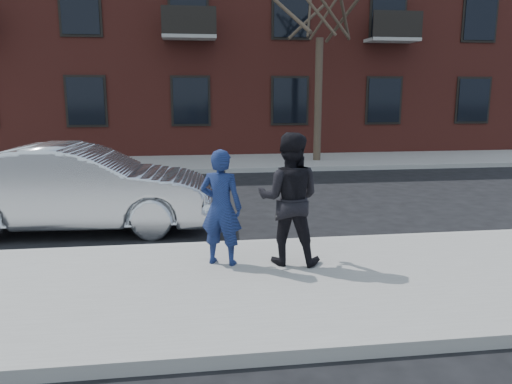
{
  "coord_description": "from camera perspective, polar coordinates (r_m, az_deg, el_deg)",
  "views": [
    {
      "loc": [
        -0.08,
        -6.22,
        2.55
      ],
      "look_at": [
        0.84,
        0.4,
        1.2
      ],
      "focal_mm": 35.0,
      "sensor_mm": 36.0,
      "label": 1
    }
  ],
  "objects": [
    {
      "name": "ground",
      "position": [
        6.72,
        -6.73,
        -10.92
      ],
      "size": [
        100.0,
        100.0,
        0.0
      ],
      "primitive_type": "plane",
      "color": "black",
      "rests_on": "ground"
    },
    {
      "name": "near_sidewalk",
      "position": [
        6.47,
        -6.69,
        -11.15
      ],
      "size": [
        50.0,
        3.5,
        0.15
      ],
      "primitive_type": "cube",
      "color": "gray",
      "rests_on": "ground"
    },
    {
      "name": "near_curb",
      "position": [
        8.16,
        -6.99,
        -6.32
      ],
      "size": [
        50.0,
        0.1,
        0.15
      ],
      "primitive_type": "cube",
      "color": "#999691",
      "rests_on": "ground"
    },
    {
      "name": "far_sidewalk",
      "position": [
        17.65,
        -7.56,
        3.25
      ],
      "size": [
        50.0,
        3.5,
        0.15
      ],
      "primitive_type": "cube",
      "color": "gray",
      "rests_on": "ground"
    },
    {
      "name": "far_curb",
      "position": [
        15.87,
        -7.51,
        2.34
      ],
      "size": [
        50.0,
        0.1,
        0.15
      ],
      "primitive_type": "cube",
      "color": "#999691",
      "rests_on": "ground"
    },
    {
      "name": "apartment_building",
      "position": [
        24.58,
        -3.14,
        19.83
      ],
      "size": [
        24.3,
        10.3,
        12.3
      ],
      "color": "maroon",
      "rests_on": "ground"
    },
    {
      "name": "street_tree",
      "position": [
        18.07,
        7.39,
        20.8
      ],
      "size": [
        3.6,
        3.6,
        6.8
      ],
      "color": "#382C21",
      "rests_on": "far_sidewalk"
    },
    {
      "name": "silver_sedan",
      "position": [
        9.75,
        -19.55,
        0.42
      ],
      "size": [
        4.94,
        1.96,
        1.6
      ],
      "primitive_type": "imported",
      "rotation": [
        0.0,
        0.0,
        1.51
      ],
      "color": "#B7BABF",
      "rests_on": "ground"
    },
    {
      "name": "man_hoodie",
      "position": [
        6.95,
        -4.02,
        -1.76
      ],
      "size": [
        0.7,
        0.59,
        1.63
      ],
      "rotation": [
        0.0,
        0.0,
        2.77
      ],
      "color": "navy",
      "rests_on": "near_sidewalk"
    },
    {
      "name": "man_peacoat",
      "position": [
        6.97,
        3.81,
        -0.79
      ],
      "size": [
        1.06,
        0.93,
        1.85
      ],
      "rotation": [
        0.0,
        0.0,
        2.86
      ],
      "color": "black",
      "rests_on": "near_sidewalk"
    }
  ]
}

